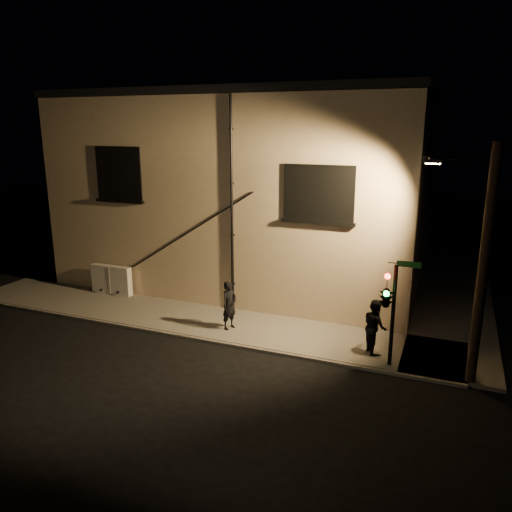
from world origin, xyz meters
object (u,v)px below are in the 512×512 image
at_px(utility_cabinet, 112,280).
at_px(traffic_signal, 387,296).
at_px(pedestrian_a, 229,305).
at_px(pedestrian_b, 375,326).
at_px(streetlamp_pole, 480,261).

relative_size(utility_cabinet, traffic_signal, 0.58).
bearing_deg(traffic_signal, pedestrian_a, 171.45).
xyz_separation_m(utility_cabinet, traffic_signal, (12.09, -2.44, 1.62)).
bearing_deg(pedestrian_a, pedestrian_b, -70.34).
distance_m(utility_cabinet, traffic_signal, 12.44).
distance_m(traffic_signal, streetlamp_pole, 2.76).
relative_size(pedestrian_b, streetlamp_pole, 0.26).
height_order(pedestrian_a, streetlamp_pole, streetlamp_pole).
distance_m(pedestrian_a, pedestrian_b, 5.22).
bearing_deg(pedestrian_a, traffic_signal, -78.70).
relative_size(utility_cabinet, pedestrian_a, 1.09).
bearing_deg(utility_cabinet, streetlamp_pole, -9.47).
distance_m(utility_cabinet, streetlamp_pole, 15.00).
xyz_separation_m(pedestrian_b, streetlamp_pole, (2.83, -0.81, 2.68)).
xyz_separation_m(pedestrian_a, streetlamp_pole, (8.04, -0.82, 2.69)).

